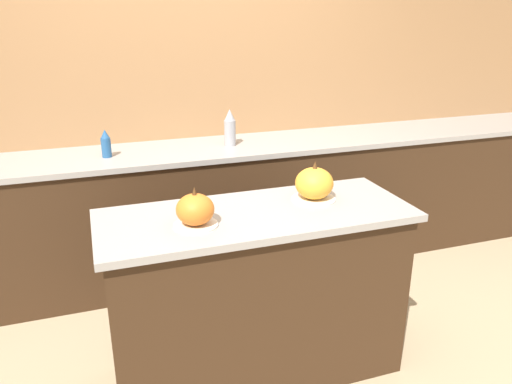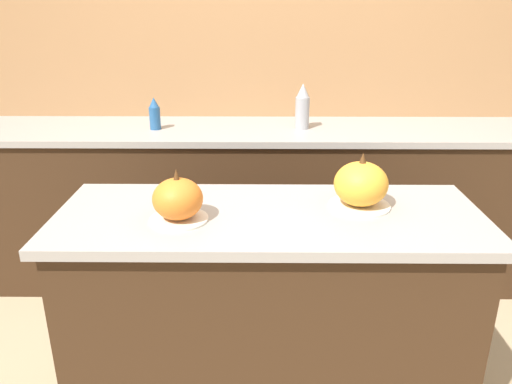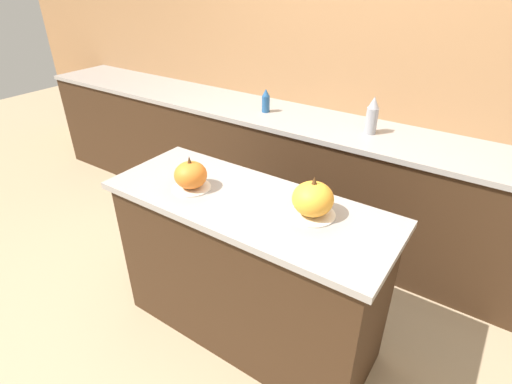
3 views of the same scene
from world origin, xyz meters
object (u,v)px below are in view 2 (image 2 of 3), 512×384
object	(u,v)px
bottle_short	(155,114)
pumpkin_cake_right	(361,185)
bottle_tall	(302,107)
pumpkin_cake_left	(178,200)

from	to	relation	value
bottle_short	pumpkin_cake_right	bearing A→B (deg)	-48.19
bottle_tall	bottle_short	world-z (taller)	bottle_tall
pumpkin_cake_left	bottle_tall	distance (m)	1.31
pumpkin_cake_left	bottle_tall	world-z (taller)	bottle_tall
pumpkin_cake_right	bottle_short	world-z (taller)	same
bottle_short	pumpkin_cake_left	bearing A→B (deg)	-75.26
pumpkin_cake_left	pumpkin_cake_right	distance (m)	0.65
bottle_tall	bottle_short	distance (m)	0.82
pumpkin_cake_right	bottle_short	bearing A→B (deg)	131.81
bottle_tall	pumpkin_cake_left	bearing A→B (deg)	-112.85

